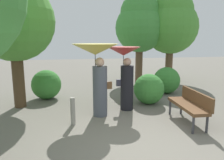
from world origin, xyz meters
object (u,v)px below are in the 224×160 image
(person_left, at_px, (97,64))
(tree_near_left, at_px, (13,13))
(tree_mid_right, at_px, (140,23))
(person_right, at_px, (125,68))
(park_bench, at_px, (190,104))
(path_marker_post, at_px, (73,111))
(tree_near_right, at_px, (171,22))

(person_left, height_order, tree_near_left, tree_near_left)
(tree_mid_right, bearing_deg, person_right, -113.31)
(person_right, xyz_separation_m, tree_near_left, (-3.24, 0.91, 1.61))
(park_bench, xyz_separation_m, tree_mid_right, (0.41, 5.57, 2.41))
(park_bench, distance_m, path_marker_post, 3.03)
(tree_near_right, height_order, tree_mid_right, tree_near_right)
(person_left, height_order, tree_mid_right, tree_mid_right)
(path_marker_post, bearing_deg, tree_near_right, 45.20)
(person_right, distance_m, path_marker_post, 2.08)
(path_marker_post, bearing_deg, person_right, 30.47)
(person_left, distance_m, tree_near_right, 6.35)
(person_right, xyz_separation_m, park_bench, (1.40, -1.37, -0.79))
(tree_near_left, bearing_deg, park_bench, -26.16)
(person_right, bearing_deg, person_left, 118.79)
(tree_near_left, xyz_separation_m, tree_near_right, (6.63, 3.17, 0.06))
(tree_near_left, xyz_separation_m, tree_mid_right, (5.05, 3.29, 0.01))
(person_right, distance_m, tree_mid_right, 4.85)
(person_left, distance_m, tree_mid_right, 5.51)
(tree_near_right, distance_m, tree_mid_right, 1.58)
(tree_near_right, xyz_separation_m, tree_mid_right, (-1.57, 0.13, -0.05))
(person_right, relative_size, tree_mid_right, 0.44)
(tree_near_left, relative_size, tree_mid_right, 1.00)
(path_marker_post, bearing_deg, park_bench, -8.19)
(person_left, distance_m, path_marker_post, 1.45)
(park_bench, relative_size, tree_mid_right, 0.35)
(park_bench, xyz_separation_m, tree_near_left, (-4.64, 2.28, 2.40))
(tree_near_left, height_order, path_marker_post, tree_near_left)
(tree_near_left, relative_size, tree_near_right, 0.97)
(park_bench, xyz_separation_m, tree_near_right, (1.99, 5.45, 2.47))
(tree_mid_right, bearing_deg, tree_near_left, -146.89)
(person_right, distance_m, park_bench, 2.11)
(tree_near_right, bearing_deg, tree_near_left, -154.44)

